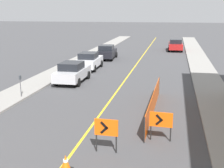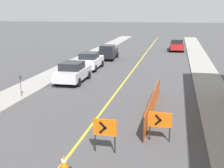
{
  "view_description": "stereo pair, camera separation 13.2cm",
  "coord_description": "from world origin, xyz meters",
  "px_view_note": "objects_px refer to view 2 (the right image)",
  "views": [
    {
      "loc": [
        3.73,
        6.76,
        5.44
      ],
      "look_at": [
        0.07,
        25.05,
        1.0
      ],
      "focal_mm": 50.0,
      "sensor_mm": 36.0,
      "label": 1
    },
    {
      "loc": [
        3.86,
        6.79,
        5.44
      ],
      "look_at": [
        0.07,
        25.05,
        1.0
      ],
      "focal_mm": 50.0,
      "sensor_mm": 36.0,
      "label": 2
    }
  ],
  "objects_px": {
    "traffic_cone_farthest": "(64,163)",
    "arrow_barricade_primary": "(105,129)",
    "parked_car_curb_mid": "(90,61)",
    "parked_car_curb_far": "(108,52)",
    "parking_meter_near_curb": "(20,81)",
    "parked_car_curb_near": "(73,72)",
    "parked_car_opposite_side": "(177,45)",
    "arrow_barricade_secondary": "(160,121)"
  },
  "relations": [
    {
      "from": "traffic_cone_farthest",
      "to": "parked_car_curb_far",
      "type": "distance_m",
      "value": 25.28
    },
    {
      "from": "arrow_barricade_primary",
      "to": "parked_car_curb_far",
      "type": "bearing_deg",
      "value": 103.46
    },
    {
      "from": "parked_car_opposite_side",
      "to": "parking_meter_near_curb",
      "type": "xyz_separation_m",
      "value": [
        -9.46,
        -25.84,
        0.31
      ]
    },
    {
      "from": "arrow_barricade_primary",
      "to": "parked_car_curb_near",
      "type": "xyz_separation_m",
      "value": [
        -5.15,
        11.35,
        -0.16
      ]
    },
    {
      "from": "arrow_barricade_primary",
      "to": "parked_car_curb_near",
      "type": "relative_size",
      "value": 0.31
    },
    {
      "from": "parked_car_curb_near",
      "to": "parked_car_curb_far",
      "type": "distance_m",
      "value": 11.94
    },
    {
      "from": "traffic_cone_farthest",
      "to": "parked_car_opposite_side",
      "type": "relative_size",
      "value": 0.13
    },
    {
      "from": "arrow_barricade_secondary",
      "to": "parked_car_curb_mid",
      "type": "bearing_deg",
      "value": 119.0
    },
    {
      "from": "arrow_barricade_primary",
      "to": "parked_car_curb_near",
      "type": "distance_m",
      "value": 12.46
    },
    {
      "from": "arrow_barricade_primary",
      "to": "parked_car_curb_near",
      "type": "height_order",
      "value": "parked_car_curb_near"
    },
    {
      "from": "parked_car_curb_mid",
      "to": "parking_meter_near_curb",
      "type": "relative_size",
      "value": 3.11
    },
    {
      "from": "parked_car_curb_far",
      "to": "parking_meter_near_curb",
      "type": "relative_size",
      "value": 3.15
    },
    {
      "from": "parked_car_opposite_side",
      "to": "parking_meter_near_curb",
      "type": "distance_m",
      "value": 27.52
    },
    {
      "from": "arrow_barricade_primary",
      "to": "arrow_barricade_secondary",
      "type": "distance_m",
      "value": 2.55
    },
    {
      "from": "parked_car_curb_far",
      "to": "parked_car_opposite_side",
      "type": "bearing_deg",
      "value": 46.05
    },
    {
      "from": "arrow_barricade_primary",
      "to": "parked_car_curb_mid",
      "type": "height_order",
      "value": "parked_car_curb_mid"
    },
    {
      "from": "arrow_barricade_secondary",
      "to": "arrow_barricade_primary",
      "type": "bearing_deg",
      "value": -139.6
    },
    {
      "from": "parking_meter_near_curb",
      "to": "parked_car_opposite_side",
      "type": "bearing_deg",
      "value": 69.89
    },
    {
      "from": "arrow_barricade_primary",
      "to": "traffic_cone_farthest",
      "type": "bearing_deg",
      "value": -121.53
    },
    {
      "from": "arrow_barricade_secondary",
      "to": "parked_car_opposite_side",
      "type": "bearing_deg",
      "value": 92.26
    },
    {
      "from": "parked_car_curb_far",
      "to": "parking_meter_near_curb",
      "type": "xyz_separation_m",
      "value": [
        -1.83,
        -16.91,
        0.31
      ]
    },
    {
      "from": "parked_car_curb_near",
      "to": "parked_car_opposite_side",
      "type": "height_order",
      "value": "same"
    },
    {
      "from": "arrow_barricade_secondary",
      "to": "parked_car_curb_near",
      "type": "relative_size",
      "value": 0.29
    },
    {
      "from": "arrow_barricade_primary",
      "to": "parking_meter_near_curb",
      "type": "height_order",
      "value": "parking_meter_near_curb"
    },
    {
      "from": "parked_car_curb_mid",
      "to": "parked_car_curb_far",
      "type": "height_order",
      "value": "same"
    },
    {
      "from": "parked_car_curb_near",
      "to": "parked_car_curb_mid",
      "type": "xyz_separation_m",
      "value": [
        -0.22,
        5.54,
        0.0
      ]
    },
    {
      "from": "arrow_barricade_primary",
      "to": "parked_car_curb_far",
      "type": "xyz_separation_m",
      "value": [
        -5.05,
        23.29,
        -0.16
      ]
    },
    {
      "from": "parked_car_curb_near",
      "to": "arrow_barricade_secondary",
      "type": "bearing_deg",
      "value": -54.25
    },
    {
      "from": "parked_car_opposite_side",
      "to": "parked_car_curb_near",
      "type": "bearing_deg",
      "value": -112.36
    },
    {
      "from": "traffic_cone_farthest",
      "to": "parking_meter_near_curb",
      "type": "bearing_deg",
      "value": 125.81
    },
    {
      "from": "parked_car_curb_far",
      "to": "arrow_barricade_primary",
      "type": "bearing_deg",
      "value": -81.19
    },
    {
      "from": "parked_car_curb_near",
      "to": "parked_car_curb_far",
      "type": "relative_size",
      "value": 0.98
    },
    {
      "from": "traffic_cone_farthest",
      "to": "parked_car_curb_near",
      "type": "height_order",
      "value": "parked_car_curb_near"
    },
    {
      "from": "traffic_cone_farthest",
      "to": "arrow_barricade_primary",
      "type": "xyz_separation_m",
      "value": [
        1.08,
        1.67,
        0.68
      ]
    },
    {
      "from": "arrow_barricade_secondary",
      "to": "traffic_cone_farthest",
      "type": "bearing_deg",
      "value": -130.77
    },
    {
      "from": "parked_car_curb_mid",
      "to": "parked_car_curb_far",
      "type": "xyz_separation_m",
      "value": [
        0.31,
        6.4,
        0.0
      ]
    },
    {
      "from": "parked_car_curb_near",
      "to": "parking_meter_near_curb",
      "type": "bearing_deg",
      "value": -109.68
    },
    {
      "from": "arrow_barricade_secondary",
      "to": "parked_car_curb_mid",
      "type": "xyz_separation_m",
      "value": [
        -7.39,
        15.35,
        -0.09
      ]
    },
    {
      "from": "parked_car_curb_mid",
      "to": "parked_car_opposite_side",
      "type": "distance_m",
      "value": 17.26
    },
    {
      "from": "parked_car_opposite_side",
      "to": "arrow_barricade_primary",
      "type": "bearing_deg",
      "value": -96.63
    },
    {
      "from": "parked_car_curb_mid",
      "to": "parked_car_curb_near",
      "type": "bearing_deg",
      "value": -89.03
    },
    {
      "from": "traffic_cone_farthest",
      "to": "parked_car_curb_near",
      "type": "distance_m",
      "value": 13.65
    }
  ]
}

